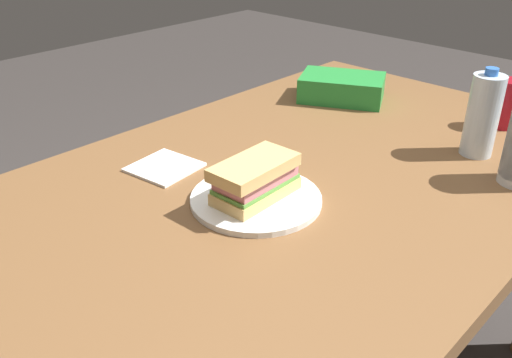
{
  "coord_description": "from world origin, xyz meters",
  "views": [
    {
      "loc": [
        0.75,
        0.64,
        1.28
      ],
      "look_at": [
        0.08,
        0.01,
        0.79
      ],
      "focal_mm": 38.39,
      "sensor_mm": 36.0,
      "label": 1
    }
  ],
  "objects": [
    {
      "name": "water_bottle_tall",
      "position": [
        -0.42,
        0.23,
        0.84
      ],
      "size": [
        0.07,
        0.07,
        0.2
      ],
      "color": "silver",
      "rests_on": "dining_table"
    },
    {
      "name": "paper_plate",
      "position": [
        0.08,
        0.01,
        0.75
      ],
      "size": [
        0.25,
        0.25,
        0.01
      ],
      "primitive_type": "cylinder",
      "color": "white",
      "rests_on": "dining_table"
    },
    {
      "name": "sandwich",
      "position": [
        0.09,
        0.01,
        0.8
      ],
      "size": [
        0.19,
        0.1,
        0.08
      ],
      "color": "#DBB26B",
      "rests_on": "paper_plate"
    },
    {
      "name": "paper_napkin",
      "position": [
        0.12,
        -0.23,
        0.75
      ],
      "size": [
        0.15,
        0.15,
        0.01
      ],
      "primitive_type": "cube",
      "rotation": [
        0.0,
        0.0,
        0.13
      ],
      "color": "white",
      "rests_on": "dining_table"
    },
    {
      "name": "dining_table",
      "position": [
        0.0,
        0.0,
        0.65
      ],
      "size": [
        1.62,
        0.92,
        0.74
      ],
      "color": "brown",
      "rests_on": "ground_plane"
    },
    {
      "name": "chip_bag",
      "position": [
        -0.5,
        -0.21,
        0.78
      ],
      "size": [
        0.24,
        0.27,
        0.07
      ],
      "primitive_type": "cube",
      "rotation": [
        0.0,
        0.0,
        2.05
      ],
      "color": "#268C38",
      "rests_on": "dining_table"
    },
    {
      "name": "soda_can_red",
      "position": [
        -0.62,
        0.2,
        0.8
      ],
      "size": [
        0.07,
        0.07,
        0.12
      ],
      "primitive_type": "cylinder",
      "color": "maroon",
      "rests_on": "dining_table"
    }
  ]
}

